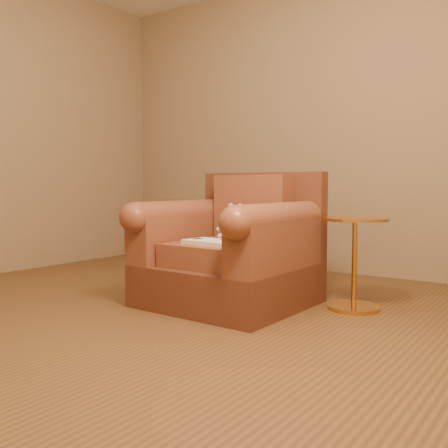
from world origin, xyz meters
The scene contains 6 objects.
floor centered at (0.00, 0.00, 0.00)m, with size 4.00×4.00×0.00m, color brown.
room centered at (0.00, 0.00, 1.71)m, with size 4.02×4.02×2.71m.
armchair centered at (0.33, 0.47, 0.34)m, with size 0.99×0.94×0.87m.
teddy_bear centered at (0.28, 0.56, 0.51)m, with size 0.18×0.20×0.25m.
guidebook centered at (0.34, 0.24, 0.43)m, with size 0.36×0.24×0.03m.
side_table centered at (1.05, 0.78, 0.31)m, with size 0.42×0.42×0.58m.
Camera 1 is at (2.19, -2.22, 0.78)m, focal length 40.00 mm.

